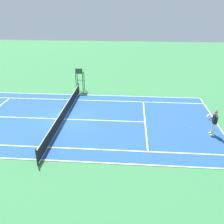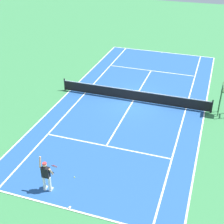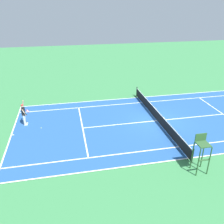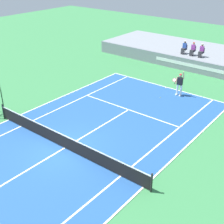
# 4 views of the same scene
# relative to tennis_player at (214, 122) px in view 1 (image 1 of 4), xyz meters

# --- Properties ---
(ground_plane) EXTENTS (80.00, 80.00, 0.00)m
(ground_plane) POSITION_rel_tennis_player_xyz_m (-1.59, -11.01, -0.99)
(ground_plane) COLOR #387F47
(court) EXTENTS (11.08, 23.88, 0.03)m
(court) POSITION_rel_tennis_player_xyz_m (-1.59, -11.01, -0.98)
(court) COLOR #235193
(court) RESTS_ON ground
(net) EXTENTS (11.98, 0.10, 1.07)m
(net) POSITION_rel_tennis_player_xyz_m (-1.59, -11.01, -0.47)
(net) COLOR black
(net) RESTS_ON ground
(tennis_player) EXTENTS (0.76, 0.62, 2.08)m
(tennis_player) POSITION_rel_tennis_player_xyz_m (0.00, 0.00, 0.00)
(tennis_player) COLOR white
(tennis_player) RESTS_ON ground
(tennis_ball) EXTENTS (0.07, 0.07, 0.07)m
(tennis_ball) POSITION_rel_tennis_player_xyz_m (-0.90, -1.31, -0.96)
(tennis_ball) COLOR #D1E533
(tennis_ball) RESTS_ON ground
(umpire_chair) EXTENTS (0.77, 0.77, 2.44)m
(umpire_chair) POSITION_rel_tennis_player_xyz_m (-8.28, -11.01, 0.56)
(umpire_chair) COLOR #2D562D
(umpire_chair) RESTS_ON ground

